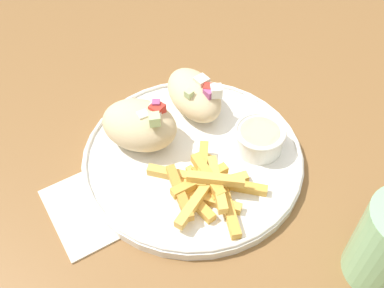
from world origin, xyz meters
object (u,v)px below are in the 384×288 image
(pita_sandwich_near, at_px, (140,125))
(sauce_ramekin, at_px, (259,138))
(fries_pile, at_px, (206,186))
(plate, at_px, (192,155))
(pita_sandwich_far, at_px, (194,95))

(pita_sandwich_near, relative_size, sauce_ramekin, 1.89)
(sauce_ramekin, bearing_deg, pita_sandwich_near, -125.94)
(pita_sandwich_near, distance_m, fries_pile, 0.13)
(plate, height_order, fries_pile, fries_pile)
(pita_sandwich_far, relative_size, fries_pile, 0.76)
(pita_sandwich_near, bearing_deg, pita_sandwich_far, 62.02)
(pita_sandwich_far, bearing_deg, plate, -29.22)
(plate, distance_m, sauce_ramekin, 0.10)
(plate, xyz_separation_m, pita_sandwich_far, (-0.08, 0.05, 0.03))
(fries_pile, bearing_deg, plate, 164.69)
(plate, height_order, pita_sandwich_near, pita_sandwich_near)
(fries_pile, height_order, sauce_ramekin, sauce_ramekin)
(plate, height_order, pita_sandwich_far, pita_sandwich_far)
(pita_sandwich_near, relative_size, pita_sandwich_far, 1.16)
(plate, bearing_deg, pita_sandwich_far, 147.31)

